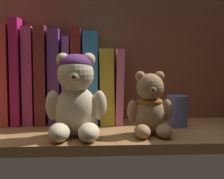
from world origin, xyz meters
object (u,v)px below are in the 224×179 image
Objects in this scene: book_5 at (19,71)px; book_12 at (106,85)px; book_11 at (90,77)px; pillar_candle at (177,111)px; book_4 at (7,74)px; book_6 at (30,75)px; teddy_bear_smaller at (150,108)px; book_7 at (42,75)px; book_10 at (76,75)px; teddy_bear_larger at (76,97)px; book_13 at (118,85)px; book_9 at (66,80)px; book_8 at (55,76)px.

book_5 reaches higher than book_12.
book_11 reaches higher than book_12.
book_4 is at bearing 168.86° from pillar_candle.
teddy_bear_smaller is at bearing -31.46° from book_6.
book_6 is 2.88cm from book_7.
book_10 is 1.27× the size of book_12.
book_6 is 10.94cm from book_10.
book_11 is at bearing 180.00° from book_12.
book_4 reaches higher than teddy_bear_larger.
book_5 reaches higher than book_4.
book_7 reaches higher than book_13.
pillar_candle is at bearing 22.27° from teddy_bear_larger.
book_12 is (9.57, 0.00, -1.40)cm from book_9.
book_6 is at bearing 180.00° from book_11.
book_8 is (3.01, 0.00, -0.31)cm from book_7.
book_5 is at bearing 180.00° from book_10.
book_9 reaches higher than teddy_bear_smaller.
book_4 reaches higher than book_8.
book_9 is 9.67cm from book_12.
book_10 reaches higher than book_8.
book_12 is at bearing 0.00° from book_7.
book_4 is at bearing 180.00° from book_5.
pillar_candle is (22.92, -7.76, -7.72)cm from book_10.
book_11 is at bearing 158.40° from pillar_candle.
book_9 is (2.58, 0.00, -0.86)cm from book_8.
book_10 is 1.04× the size of book_11.
book_5 reaches higher than pillar_candle.
book_8 is 1.26× the size of book_12.
teddy_bear_larger is (-9.71, -17.00, -0.88)cm from book_13.
book_6 is 31.31cm from teddy_bear_smaller.
teddy_bear_smaller is (23.37, -16.06, -5.86)cm from book_7.
book_6 is 0.99× the size of book_7.
book_12 is 1.00× the size of book_13.
book_5 is at bearing 180.00° from book_12.
book_11 is 1.66× the size of teddy_bear_smaller.
book_11 is at bearing 0.00° from book_9.
book_5 reaches higher than book_11.
book_9 reaches higher than teddy_bear_larger.
book_5 is 5.58cm from book_7.
teddy_bear_larger is (16.80, -17.00, -3.62)cm from book_4.
book_8 is (11.40, 0.00, -0.44)cm from book_4.
book_10 is at bearing 180.00° from book_11.
book_12 is at bearing 0.00° from book_6.
book_6 is 1.01× the size of book_10.
book_8 is at bearing 107.64° from teddy_bear_larger.
teddy_bear_smaller is (20.36, -16.06, -5.54)cm from book_8.
pillar_candle is (36.50, -7.76, -8.72)cm from book_5.
book_5 reaches higher than book_10.
book_8 is (8.53, 0.00, -1.15)cm from book_5.
book_9 is 0.91× the size of book_10.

